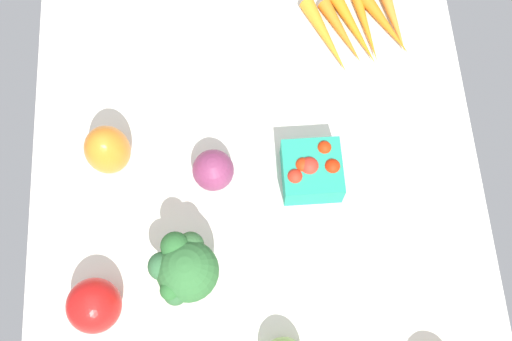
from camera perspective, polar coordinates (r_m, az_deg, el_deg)
The scene contains 7 objects.
tablecloth at distance 108.89cm, azimuth 0.00°, elevation -0.54°, with size 104.00×76.00×2.00cm, color silver.
bell_pepper_orange at distance 106.81cm, azimuth -13.13°, elevation 1.82°, with size 7.40×7.40×10.26cm, color orange.
red_onion_center at distance 104.93cm, azimuth -3.85°, elevation 0.25°, with size 6.89×6.89×6.89cm, color #823259.
bell_pepper_red at distance 101.62cm, azimuth -14.28°, elevation -11.62°, with size 8.39×8.39×8.14cm, color red.
carrot_bunch at distance 120.69cm, azimuth 9.35°, elevation 12.54°, with size 18.89×19.90×2.96cm.
broccoli_head at distance 96.66cm, azimuth -6.41°, elevation -8.75°, with size 10.84×10.58×12.16cm.
berry_basket at distance 105.15cm, azimuth 5.00°, elevation 0.00°, with size 9.65×9.65×6.69cm.
Camera 1 is at (-36.00, 2.35, 103.74)cm, focal length 44.75 mm.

